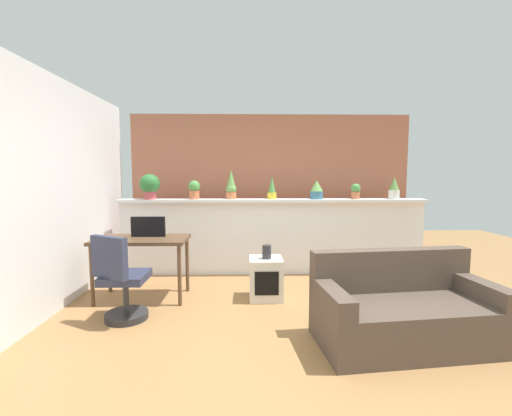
% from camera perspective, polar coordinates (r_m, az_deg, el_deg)
% --- Properties ---
extents(ground_plane, '(12.00, 12.00, 0.00)m').
position_cam_1_polar(ground_plane, '(3.53, 5.21, -19.81)').
color(ground_plane, '#9E7042').
extents(divider_wall, '(4.58, 0.16, 1.11)m').
position_cam_1_polar(divider_wall, '(5.27, 2.80, -4.93)').
color(divider_wall, white).
rests_on(divider_wall, ground).
extents(plant_shelf, '(4.58, 0.30, 0.04)m').
position_cam_1_polar(plant_shelf, '(5.16, 2.86, 1.27)').
color(plant_shelf, white).
rests_on(plant_shelf, divider_wall).
extents(brick_wall_behind, '(4.58, 0.10, 2.50)m').
position_cam_1_polar(brick_wall_behind, '(5.79, 2.41, 2.94)').
color(brick_wall_behind, '#AD664C').
rests_on(brick_wall_behind, ground).
extents(side_wall_left, '(0.12, 4.40, 2.60)m').
position_cam_1_polar(side_wall_left, '(4.18, -32.53, 1.79)').
color(side_wall_left, white).
rests_on(side_wall_left, ground).
extents(potted_plant_0, '(0.29, 0.29, 0.38)m').
position_cam_1_polar(potted_plant_0, '(5.33, -17.24, 3.62)').
color(potted_plant_0, '#B7474C').
rests_on(potted_plant_0, plant_shelf).
extents(potted_plant_1, '(0.17, 0.17, 0.28)m').
position_cam_1_polar(potted_plant_1, '(5.19, -10.21, 3.08)').
color(potted_plant_1, '#C66B42').
rests_on(potted_plant_1, plant_shelf).
extents(potted_plant_2, '(0.16, 0.16, 0.44)m').
position_cam_1_polar(potted_plant_2, '(5.17, -4.15, 3.66)').
color(potted_plant_2, '#C66B42').
rests_on(potted_plant_2, plant_shelf).
extents(potted_plant_3, '(0.14, 0.14, 0.34)m').
position_cam_1_polar(potted_plant_3, '(5.18, 2.66, 3.20)').
color(potted_plant_3, gold).
rests_on(potted_plant_3, plant_shelf).
extents(potted_plant_4, '(0.19, 0.19, 0.28)m').
position_cam_1_polar(potted_plant_4, '(5.24, 10.03, 3.02)').
color(potted_plant_4, '#386B84').
rests_on(potted_plant_4, plant_shelf).
extents(potted_plant_5, '(0.14, 0.14, 0.23)m').
position_cam_1_polar(potted_plant_5, '(5.38, 16.21, 2.77)').
color(potted_plant_5, '#C66B42').
rests_on(potted_plant_5, plant_shelf).
extents(potted_plant_6, '(0.16, 0.16, 0.34)m').
position_cam_1_polar(potted_plant_6, '(5.60, 21.96, 3.03)').
color(potted_plant_6, silver).
rests_on(potted_plant_6, plant_shelf).
extents(desk, '(1.10, 0.60, 0.75)m').
position_cam_1_polar(desk, '(4.40, -18.46, -5.82)').
color(desk, brown).
rests_on(desk, ground).
extents(tv_monitor, '(0.41, 0.04, 0.25)m').
position_cam_1_polar(tv_monitor, '(4.42, -17.48, -2.98)').
color(tv_monitor, black).
rests_on(tv_monitor, desk).
extents(office_chair, '(0.52, 0.52, 0.91)m').
position_cam_1_polar(office_chair, '(3.86, -21.50, -11.73)').
color(office_chair, '#262628').
rests_on(office_chair, ground).
extents(side_cube_shelf, '(0.40, 0.41, 0.50)m').
position_cam_1_polar(side_cube_shelf, '(4.27, 1.65, -11.62)').
color(side_cube_shelf, silver).
rests_on(side_cube_shelf, ground).
extents(vase_on_shelf, '(0.11, 0.11, 0.17)m').
position_cam_1_polar(vase_on_shelf, '(4.18, 1.79, -7.28)').
color(vase_on_shelf, '#2D2D33').
rests_on(vase_on_shelf, side_cube_shelf).
extents(couch, '(1.63, 0.93, 0.80)m').
position_cam_1_polar(couch, '(3.48, 23.32, -15.55)').
color(couch, brown).
rests_on(couch, ground).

